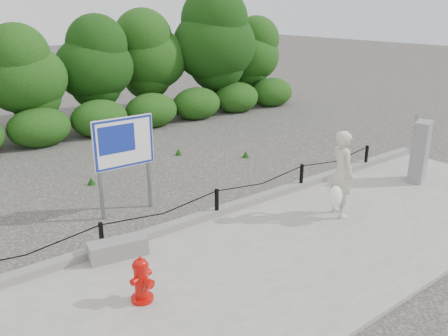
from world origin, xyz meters
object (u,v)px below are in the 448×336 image
(advertising_sign, at_px, (124,147))
(concrete_block, at_px, (118,248))
(utility_cabinet, at_px, (420,152))
(pedestrian, at_px, (341,175))
(fire_hydrant, at_px, (142,280))

(advertising_sign, bearing_deg, concrete_block, -120.37)
(utility_cabinet, relative_size, advertising_sign, 0.79)
(pedestrian, height_order, advertising_sign, advertising_sign)
(advertising_sign, bearing_deg, pedestrian, -40.08)
(fire_hydrant, relative_size, utility_cabinet, 0.43)
(concrete_block, bearing_deg, pedestrian, -16.11)
(fire_hydrant, bearing_deg, utility_cabinet, -15.88)
(pedestrian, relative_size, utility_cabinet, 1.09)
(pedestrian, xyz_separation_m, utility_cabinet, (3.12, 0.11, -0.13))
(utility_cabinet, height_order, advertising_sign, advertising_sign)
(fire_hydrant, bearing_deg, pedestrian, -16.05)
(pedestrian, distance_m, concrete_block, 4.56)
(fire_hydrant, height_order, utility_cabinet, utility_cabinet)
(utility_cabinet, bearing_deg, advertising_sign, 137.83)
(fire_hydrant, relative_size, advertising_sign, 0.34)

